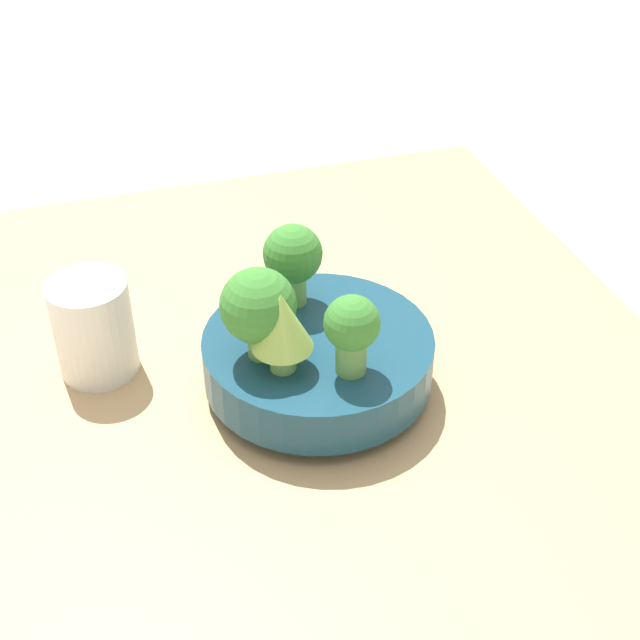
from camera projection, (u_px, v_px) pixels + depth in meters
The scene contains 8 objects.
ground_plane at pixel (314, 404), 0.89m from camera, with size 6.00×6.00×0.00m, color beige.
table at pixel (314, 391), 0.88m from camera, with size 0.87×0.72×0.04m.
bowl at pixel (320, 358), 0.84m from camera, with size 0.22×0.22×0.06m.
broccoli_floret_right at pixel (293, 257), 0.84m from camera, with size 0.06×0.06×0.08m.
broccoli_floret_left at pixel (352, 329), 0.76m from camera, with size 0.05×0.05×0.08m.
romanesco_piece_far at pixel (282, 324), 0.76m from camera, with size 0.05×0.05×0.08m.
broccoli_floret_back at pixel (258, 307), 0.77m from camera, with size 0.07×0.07×0.09m.
cup at pixel (94, 328), 0.85m from camera, with size 0.08×0.08×0.10m.
Camera 1 is at (-0.64, 0.19, 0.60)m, focal length 50.00 mm.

